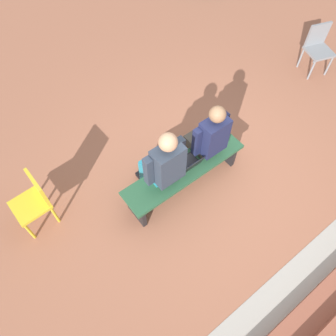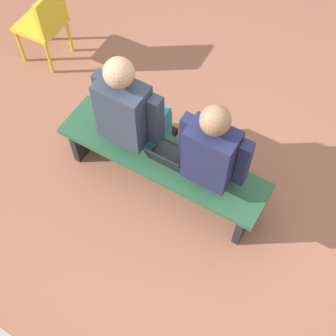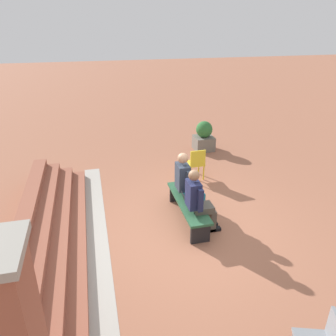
# 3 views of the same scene
# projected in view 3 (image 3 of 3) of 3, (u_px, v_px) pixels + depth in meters

# --- Properties ---
(ground_plane) EXTENTS (60.00, 60.00, 0.00)m
(ground_plane) POSITION_uv_depth(u_px,v_px,m) (185.00, 229.00, 6.58)
(ground_plane) COLOR #9E6047
(concrete_strip) EXTENTS (6.09, 0.40, 0.01)m
(concrete_strip) POSITION_uv_depth(u_px,v_px,m) (97.00, 232.00, 6.49)
(concrete_strip) COLOR #A8A399
(concrete_strip) RESTS_ON ground
(brick_steps) EXTENTS (5.29, 1.20, 0.60)m
(brick_steps) POSITION_uv_depth(u_px,v_px,m) (45.00, 229.00, 6.20)
(brick_steps) COLOR #93513D
(brick_steps) RESTS_ON ground
(bench) EXTENTS (1.80, 0.44, 0.45)m
(bench) POSITION_uv_depth(u_px,v_px,m) (188.00, 205.00, 6.75)
(bench) COLOR #285638
(bench) RESTS_ON ground
(person_student) EXTENTS (0.54, 0.68, 1.34)m
(person_student) POSITION_uv_depth(u_px,v_px,m) (198.00, 199.00, 6.24)
(person_student) COLOR #4C473D
(person_student) RESTS_ON ground
(person_adult) EXTENTS (0.57, 0.72, 1.39)m
(person_adult) POSITION_uv_depth(u_px,v_px,m) (187.00, 181.00, 6.88)
(person_adult) COLOR teal
(person_adult) RESTS_ON ground
(laptop) EXTENTS (0.32, 0.29, 0.21)m
(laptop) POSITION_uv_depth(u_px,v_px,m) (189.00, 200.00, 6.63)
(laptop) COLOR black
(laptop) RESTS_ON bench
(plastic_chair_near_bench_left) EXTENTS (0.44, 0.44, 0.84)m
(plastic_chair_near_bench_left) POSITION_uv_depth(u_px,v_px,m) (196.00, 162.00, 8.45)
(plastic_chair_near_bench_left) COLOR gold
(plastic_chair_near_bench_left) RESTS_ON ground
(planter) EXTENTS (0.60, 0.60, 0.94)m
(planter) POSITION_uv_depth(u_px,v_px,m) (204.00, 137.00, 10.41)
(planter) COLOR #6B665B
(planter) RESTS_ON ground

